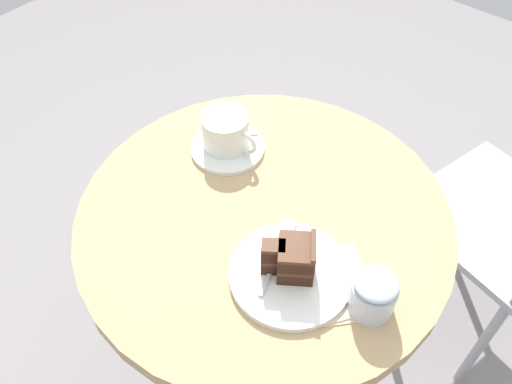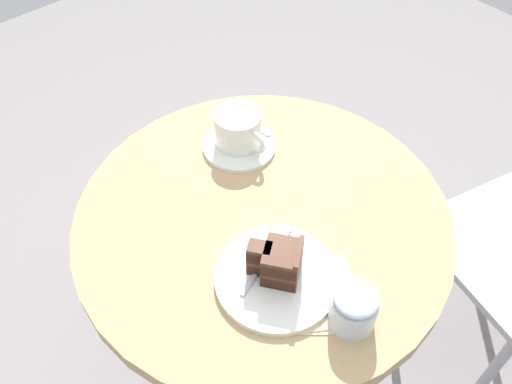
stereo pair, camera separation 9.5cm
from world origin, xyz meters
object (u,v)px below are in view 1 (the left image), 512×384
Objects in this scene: saucer at (228,148)px; cake_plate at (291,274)px; fork at (280,248)px; cake_slice at (293,258)px; napkin at (325,285)px; sugar_pot at (373,294)px; coffee_cup at (226,130)px; teaspoon at (240,132)px.

cake_plate is at bearing -29.29° from saucer.
cake_slice is at bearing -137.12° from fork.
saucer is at bearing 157.98° from napkin.
saucer is 1.90× the size of sugar_pot.
coffee_cup is 0.06m from teaspoon.
teaspoon is at bearing 157.95° from sugar_pot.
cake_plate is at bearing -164.69° from sugar_pot.
fork is at bearing -29.10° from coffee_cup.
saucer is at bearing 41.45° from fork.
napkin is at bearing -22.02° from saucer.
sugar_pot reaches higher than fork.
cake_slice is 0.13m from sugar_pot.
saucer is 1.71× the size of teaspoon.
cake_plate reaches higher than napkin.
cake_plate is 1.32× the size of fork.
cake_slice is (0.28, -0.20, 0.03)m from teaspoon.
cake_plate is 2.62× the size of sugar_pot.
napkin is at bearing -169.59° from sugar_pot.
teaspoon is 0.44m from sugar_pot.
coffee_cup is 0.32m from cake_slice.
teaspoon is at bearing 92.25° from coffee_cup.
teaspoon is at bearing 98.36° from saucer.
sugar_pot is (0.13, 0.04, 0.03)m from cake_plate.
teaspoon is 0.34m from cake_slice.
fork reaches higher than teaspoon.
coffee_cup reaches higher than fork.
teaspoon is 1.11× the size of sugar_pot.
teaspoon reaches higher than napkin.
napkin is at bearing -22.27° from coffee_cup.
fork is at bearing -28.92° from saucer.
cake_slice is 1.22× the size of sugar_pot.
coffee_cup is at bearing 150.56° from cake_plate.
coffee_cup is 0.43m from sugar_pot.
fork is at bearing -71.94° from teaspoon.
fork is 0.75× the size of napkin.
saucer is 0.04m from coffee_cup.
sugar_pot reaches higher than cake_plate.
fork is (0.23, -0.13, 0.01)m from saucer.
coffee_cup reaches higher than saucer.
teaspoon is at bearing 144.50° from cake_plate.
fork is at bearing 152.52° from cake_slice.
napkin is at bearing -112.06° from fork.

